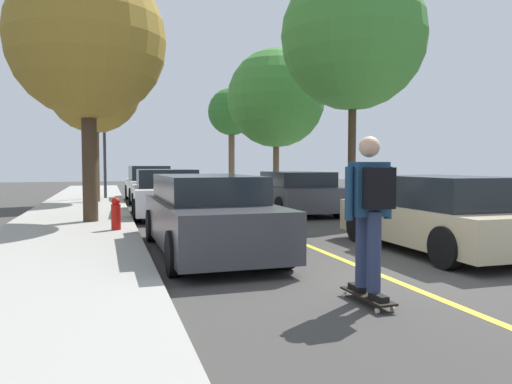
# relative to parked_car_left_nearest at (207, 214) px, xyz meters

# --- Properties ---
(ground) EXTENTS (80.00, 80.00, 0.00)m
(ground) POSITION_rel_parked_car_left_nearest_xyz_m (1.97, -2.40, -0.68)
(ground) COLOR #3D3A38
(sidewalk_left) EXTENTS (2.93, 56.00, 0.14)m
(sidewalk_left) POSITION_rel_parked_car_left_nearest_xyz_m (-2.51, -2.40, -0.61)
(sidewalk_left) COLOR #9E9B93
(sidewalk_left) RESTS_ON ground
(center_line) EXTENTS (0.12, 39.20, 0.01)m
(center_line) POSITION_rel_parked_car_left_nearest_xyz_m (1.97, 1.60, -0.68)
(center_line) COLOR gold
(center_line) RESTS_ON ground
(parked_car_left_nearest) EXTENTS (1.86, 4.60, 1.35)m
(parked_car_left_nearest) POSITION_rel_parked_car_left_nearest_xyz_m (0.00, 0.00, 0.00)
(parked_car_left_nearest) COLOR #38383D
(parked_car_left_nearest) RESTS_ON ground
(parked_car_left_near) EXTENTS (2.07, 4.17, 1.40)m
(parked_car_left_near) POSITION_rel_parked_car_left_nearest_xyz_m (0.00, 6.21, 0.01)
(parked_car_left_near) COLOR white
(parked_car_left_near) RESTS_ON ground
(parked_car_left_far) EXTENTS (1.85, 4.30, 1.48)m
(parked_car_left_far) POSITION_rel_parked_car_left_nearest_xyz_m (-0.00, 12.39, 0.03)
(parked_car_left_far) COLOR white
(parked_car_left_far) RESTS_ON ground
(parked_car_right_nearest) EXTENTS (1.88, 4.07, 1.34)m
(parked_car_right_nearest) POSITION_rel_parked_car_left_nearest_xyz_m (3.93, -1.10, -0.03)
(parked_car_right_nearest) COLOR #BCAD89
(parked_car_right_nearest) RESTS_ON ground
(parked_car_right_near) EXTENTS (2.06, 4.07, 1.32)m
(parked_car_right_near) POSITION_rel_parked_car_left_nearest_xyz_m (3.93, 5.77, -0.03)
(parked_car_right_near) COLOR #38383D
(parked_car_right_near) RESTS_ON ground
(street_tree_left_nearest) EXTENTS (3.80, 3.80, 6.31)m
(street_tree_left_nearest) POSITION_rel_parked_car_left_nearest_xyz_m (-2.07, 4.31, 3.85)
(street_tree_left_nearest) COLOR #3D2D1E
(street_tree_left_nearest) RESTS_ON sidewalk_left
(street_tree_left_near) EXTENTS (3.46, 3.46, 6.04)m
(street_tree_left_near) POSITION_rel_parked_car_left_nearest_xyz_m (-2.07, 11.00, 3.76)
(street_tree_left_near) COLOR brown
(street_tree_left_near) RESTS_ON sidewalk_left
(street_tree_right_nearest) EXTENTS (4.68, 4.68, 7.84)m
(street_tree_right_nearest) POSITION_rel_parked_car_left_nearest_xyz_m (6.01, 5.99, 4.96)
(street_tree_right_nearest) COLOR #3D2D1E
(street_tree_right_nearest) RESTS_ON sidewalk_right
(street_tree_right_near) EXTENTS (4.61, 4.61, 6.82)m
(street_tree_right_near) POSITION_rel_parked_car_left_nearest_xyz_m (6.01, 13.45, 3.97)
(street_tree_right_near) COLOR brown
(street_tree_right_near) RESTS_ON sidewalk_right
(street_tree_right_far) EXTENTS (3.00, 3.00, 6.27)m
(street_tree_right_far) POSITION_rel_parked_car_left_nearest_xyz_m (6.01, 22.06, 4.17)
(street_tree_right_far) COLOR brown
(street_tree_right_far) RESTS_ON sidewalk_right
(fire_hydrant) EXTENTS (0.20, 0.20, 0.70)m
(fire_hydrant) POSITION_rel_parked_car_left_nearest_xyz_m (-1.50, 2.48, -0.19)
(fire_hydrant) COLOR #B2140F
(fire_hydrant) RESTS_ON sidewalk_left
(streetlamp) EXTENTS (0.36, 0.24, 5.63)m
(streetlamp) POSITION_rel_parked_car_left_nearest_xyz_m (-1.75, 12.92, 2.68)
(streetlamp) COLOR #38383D
(streetlamp) RESTS_ON sidewalk_left
(skateboard) EXTENTS (0.25, 0.85, 0.10)m
(skateboard) POSITION_rel_parked_car_left_nearest_xyz_m (1.08, -3.61, -0.59)
(skateboard) COLOR black
(skateboard) RESTS_ON ground
(skateboarder) EXTENTS (0.58, 0.70, 1.75)m
(skateboarder) POSITION_rel_parked_car_left_nearest_xyz_m (1.08, -3.65, 0.42)
(skateboarder) COLOR black
(skateboarder) RESTS_ON skateboard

